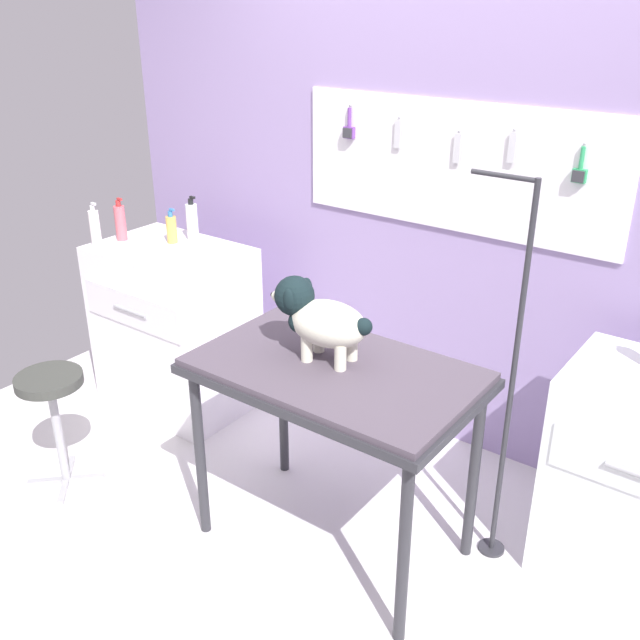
{
  "coord_description": "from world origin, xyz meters",
  "views": [
    {
      "loc": [
        1.52,
        -1.74,
        2.16
      ],
      "look_at": [
        0.06,
        0.24,
        1.02
      ],
      "focal_mm": 40.44,
      "sensor_mm": 36.0,
      "label": 1
    }
  ],
  "objects_px": {
    "counter_left": "(176,327)",
    "spray_bottle_tall": "(172,229)",
    "grooming_arm": "(508,398)",
    "dog": "(318,318)",
    "stool": "(52,398)",
    "grooming_table": "(335,385)"
  },
  "relations": [
    {
      "from": "spray_bottle_tall",
      "to": "counter_left",
      "type": "bearing_deg",
      "value": -57.63
    },
    {
      "from": "counter_left",
      "to": "stool",
      "type": "relative_size",
      "value": 1.58
    },
    {
      "from": "counter_left",
      "to": "stool",
      "type": "height_order",
      "value": "counter_left"
    },
    {
      "from": "dog",
      "to": "stool",
      "type": "relative_size",
      "value": 0.75
    },
    {
      "from": "counter_left",
      "to": "spray_bottle_tall",
      "type": "relative_size",
      "value": 4.86
    },
    {
      "from": "stool",
      "to": "spray_bottle_tall",
      "type": "relative_size",
      "value": 3.07
    },
    {
      "from": "dog",
      "to": "grooming_table",
      "type": "bearing_deg",
      "value": -12.36
    },
    {
      "from": "grooming_table",
      "to": "dog",
      "type": "xyz_separation_m",
      "value": [
        -0.09,
        0.02,
        0.25
      ]
    },
    {
      "from": "grooming_table",
      "to": "counter_left",
      "type": "height_order",
      "value": "counter_left"
    },
    {
      "from": "grooming_table",
      "to": "stool",
      "type": "relative_size",
      "value": 1.89
    },
    {
      "from": "grooming_arm",
      "to": "dog",
      "type": "relative_size",
      "value": 3.64
    },
    {
      "from": "grooming_arm",
      "to": "spray_bottle_tall",
      "type": "distance_m",
      "value": 2.02
    },
    {
      "from": "counter_left",
      "to": "spray_bottle_tall",
      "type": "distance_m",
      "value": 0.54
    },
    {
      "from": "counter_left",
      "to": "stool",
      "type": "distance_m",
      "value": 0.88
    },
    {
      "from": "dog",
      "to": "counter_left",
      "type": "height_order",
      "value": "dog"
    },
    {
      "from": "counter_left",
      "to": "grooming_arm",
      "type": "bearing_deg",
      "value": -2.38
    },
    {
      "from": "dog",
      "to": "spray_bottle_tall",
      "type": "relative_size",
      "value": 2.3
    },
    {
      "from": "dog",
      "to": "grooming_arm",
      "type": "bearing_deg",
      "value": 27.09
    },
    {
      "from": "counter_left",
      "to": "spray_bottle_tall",
      "type": "height_order",
      "value": "spray_bottle_tall"
    },
    {
      "from": "grooming_table",
      "to": "spray_bottle_tall",
      "type": "xyz_separation_m",
      "value": [
        -1.43,
        0.51,
        0.23
      ]
    },
    {
      "from": "grooming_table",
      "to": "grooming_arm",
      "type": "xyz_separation_m",
      "value": [
        0.56,
        0.35,
        -0.03
      ]
    },
    {
      "from": "grooming_table",
      "to": "spray_bottle_tall",
      "type": "height_order",
      "value": "spray_bottle_tall"
    }
  ]
}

